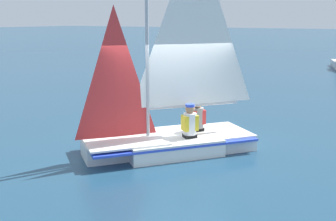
{
  "coord_description": "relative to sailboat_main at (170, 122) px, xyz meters",
  "views": [
    {
      "loc": [
        -8.11,
        -4.97,
        3.06
      ],
      "look_at": [
        0.0,
        0.0,
        0.98
      ],
      "focal_mm": 45.0,
      "sensor_mm": 36.0,
      "label": 1
    }
  ],
  "objects": [
    {
      "name": "sailboat_main",
      "position": [
        0.0,
        0.0,
        0.0
      ],
      "size": [
        4.07,
        3.72,
        5.14
      ],
      "rotation": [
        0.0,
        0.0,
        2.47
      ],
      "color": "white",
      "rests_on": "ground_plane"
    },
    {
      "name": "ground_plane",
      "position": [
        -0.04,
        0.03,
        -0.7
      ],
      "size": [
        260.0,
        260.0,
        0.0
      ],
      "primitive_type": "plane",
      "color": "navy"
    },
    {
      "name": "buoy_marker",
      "position": [
        4.82,
        5.76,
        -0.49
      ],
      "size": [
        0.58,
        0.58,
        1.28
      ],
      "color": "red",
      "rests_on": "ground_plane"
    },
    {
      "name": "sailor_helm",
      "position": [
        0.08,
        -0.48,
        -0.07
      ],
      "size": [
        0.43,
        0.42,
        1.16
      ],
      "rotation": [
        0.0,
        0.0,
        2.47
      ],
      "color": "black",
      "rests_on": "ground_plane"
    },
    {
      "name": "sailor_crew",
      "position": [
        0.71,
        -0.35,
        -0.08
      ],
      "size": [
        0.43,
        0.42,
        1.16
      ],
      "rotation": [
        0.0,
        0.0,
        2.47
      ],
      "color": "black",
      "rests_on": "ground_plane"
    }
  ]
}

